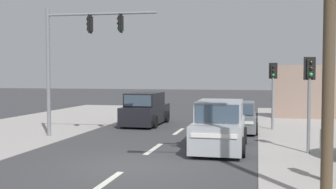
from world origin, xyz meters
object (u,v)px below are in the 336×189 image
at_px(traffic_signal_mast, 74,48).
at_px(hatchback_oncoming_mid, 240,118).
at_px(pedestal_signal_right_kerb, 309,88).
at_px(pedestal_signal_far_median, 273,84).
at_px(suv_kerbside_parked, 220,126).
at_px(pedestrian_at_kerb, 325,147).
at_px(suv_crossing_left, 146,110).

bearing_deg(traffic_signal_mast, hatchback_oncoming_mid, 26.18).
bearing_deg(traffic_signal_mast, pedestal_signal_right_kerb, -9.47).
distance_m(pedestal_signal_right_kerb, pedestal_signal_far_median, 6.42).
xyz_separation_m(suv_kerbside_parked, pedestrian_at_kerb, (3.24, -4.12, 0.04)).
height_order(suv_crossing_left, suv_kerbside_parked, same).
height_order(suv_kerbside_parked, hatchback_oncoming_mid, suv_kerbside_parked).
xyz_separation_m(pedestal_signal_right_kerb, pedestrian_at_kerb, (-0.05, -3.90, -1.49)).
relative_size(traffic_signal_mast, suv_crossing_left, 1.32).
height_order(traffic_signal_mast, suv_crossing_left, traffic_signal_mast).
relative_size(traffic_signal_mast, pedestrian_at_kerb, 3.68).
height_order(traffic_signal_mast, pedestrian_at_kerb, traffic_signal_mast).
height_order(traffic_signal_mast, hatchback_oncoming_mid, traffic_signal_mast).
distance_m(suv_kerbside_parked, hatchback_oncoming_mid, 5.17).
bearing_deg(suv_crossing_left, hatchback_oncoming_mid, -15.28).
bearing_deg(suv_kerbside_parked, pedestal_signal_far_median, 69.91).
xyz_separation_m(traffic_signal_mast, suv_kerbside_parked, (6.88, -1.47, -3.26)).
xyz_separation_m(pedestal_signal_far_median, suv_kerbside_parked, (-2.23, -6.11, -1.53)).
bearing_deg(hatchback_oncoming_mid, pedestrian_at_kerb, -73.85).
relative_size(traffic_signal_mast, suv_kerbside_parked, 1.32).
distance_m(hatchback_oncoming_mid, pedestrian_at_kerb, 9.63).
bearing_deg(traffic_signal_mast, suv_crossing_left, 69.41).
xyz_separation_m(suv_kerbside_parked, hatchback_oncoming_mid, (0.56, 5.13, -0.18)).
height_order(traffic_signal_mast, suv_kerbside_parked, traffic_signal_mast).
distance_m(traffic_signal_mast, hatchback_oncoming_mid, 8.98).
distance_m(traffic_signal_mast, pedestrian_at_kerb, 12.00).
bearing_deg(pedestal_signal_far_median, pedestrian_at_kerb, -84.40).
xyz_separation_m(pedestal_signal_right_kerb, suv_crossing_left, (-8.23, 6.86, -1.53)).
height_order(pedestal_signal_far_median, suv_crossing_left, pedestal_signal_far_median).
height_order(pedestal_signal_far_median, pedestrian_at_kerb, pedestal_signal_far_median).
height_order(traffic_signal_mast, pedestal_signal_right_kerb, traffic_signal_mast).
xyz_separation_m(suv_crossing_left, suv_kerbside_parked, (4.94, -6.64, 0.00)).
bearing_deg(pedestal_signal_right_kerb, pedestrian_at_kerb, -90.77).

